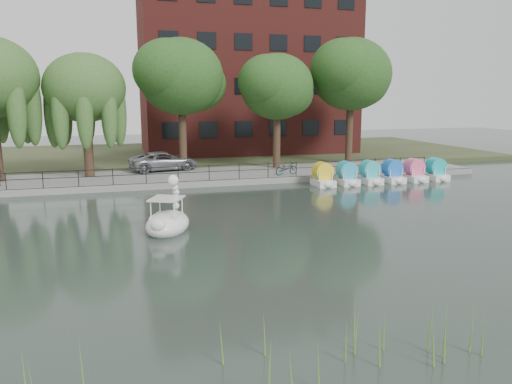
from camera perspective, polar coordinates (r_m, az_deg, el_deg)
name	(u,v)px	position (r m, az deg, el deg)	size (l,w,h in m)	color
ground_plane	(272,243)	(20.01, 1.80, -5.83)	(120.00, 120.00, 0.00)	#38443D
promenade	(202,177)	(35.18, -6.20, 1.76)	(40.00, 6.00, 0.40)	gray
kerb	(210,184)	(32.31, -5.29, 0.97)	(40.00, 0.25, 0.40)	gray
land_strip	(177,155)	(48.91, -9.04, 4.24)	(60.00, 22.00, 0.36)	#47512D
railing	(209,169)	(32.36, -5.39, 2.67)	(32.00, 0.05, 1.00)	black
apartment_building	(246,58)	(50.02, -1.10, 15.05)	(20.00, 10.07, 18.00)	#4C1E16
willow_mid	(84,88)	(35.27, -19.02, 11.13)	(5.32, 5.32, 8.15)	#473323
broadleaf_center	(181,77)	(36.58, -8.56, 12.84)	(6.00, 6.00, 9.25)	#473323
broadleaf_right	(277,87)	(37.66, 2.42, 11.87)	(5.40, 5.40, 8.32)	#473323
broadleaf_far	(351,75)	(41.11, 10.83, 13.02)	(6.30, 6.30, 9.71)	#473323
minivan	(164,160)	(37.05, -10.49, 3.66)	(5.69, 2.62, 1.58)	gray
bicycle	(286,168)	(34.50, 3.48, 2.80)	(1.72, 0.60, 1.00)	gray
swan_boat	(168,219)	(21.93, -10.03, -3.11)	(2.73, 3.23, 2.34)	white
pedal_boat_row	(381,174)	(34.61, 14.12, 2.03)	(9.65, 1.70, 1.40)	white
reed_bank	(483,327)	(12.85, 24.47, -13.83)	(24.00, 2.40, 1.20)	#669938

